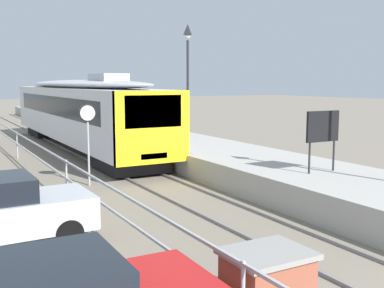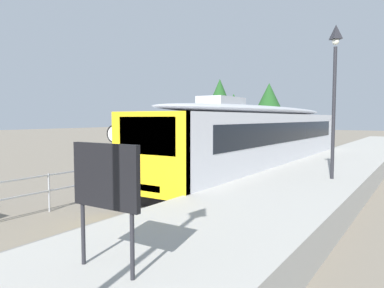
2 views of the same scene
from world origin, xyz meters
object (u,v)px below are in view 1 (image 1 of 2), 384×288
platform_lamp_mid_platform (188,59)px  speed_limit_sign (88,124)px  commuter_train (80,109)px  brick_utility_cabinet (267,288)px  platform_notice_board (323,129)px

platform_lamp_mid_platform → speed_limit_sign: (-6.25, -4.41, -2.50)m
commuter_train → brick_utility_cabinet: size_ratio=15.36×
speed_limit_sign → brick_utility_cabinet: bearing=-92.8°
platform_notice_board → speed_limit_sign: speed_limit_sign is taller
platform_lamp_mid_platform → brick_utility_cabinet: (-6.76, -14.76, -4.05)m
commuter_train → platform_lamp_mid_platform: 6.30m
platform_lamp_mid_platform → platform_notice_board: size_ratio=2.97×
commuter_train → platform_lamp_mid_platform: platform_lamp_mid_platform is taller
commuter_train → platform_lamp_mid_platform: (4.16, -4.03, 2.48)m
speed_limit_sign → brick_utility_cabinet: (-0.51, -10.34, -1.55)m
platform_notice_board → speed_limit_sign: size_ratio=0.64×
platform_lamp_mid_platform → platform_notice_board: 10.22m
brick_utility_cabinet → platform_lamp_mid_platform: bearing=65.4°
platform_notice_board → brick_utility_cabinet: bearing=-140.1°
speed_limit_sign → commuter_train: bearing=76.1°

